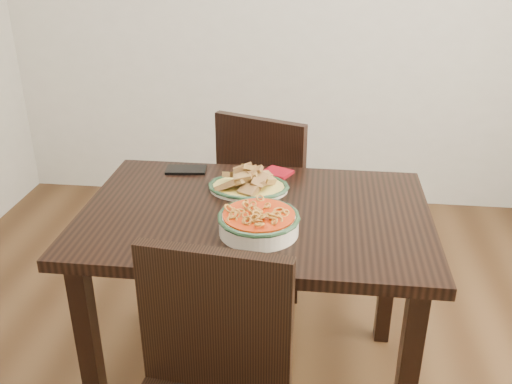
# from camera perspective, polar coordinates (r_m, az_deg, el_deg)

# --- Properties ---
(dining_table) EXTENTS (1.18, 0.79, 0.75)m
(dining_table) POSITION_cam_1_polar(r_m,az_deg,el_deg) (1.98, -0.07, -4.46)
(dining_table) COLOR black
(dining_table) RESTS_ON ground
(chair_far) EXTENTS (0.54, 0.54, 0.89)m
(chair_far) POSITION_cam_1_polar(r_m,az_deg,el_deg) (2.65, 1.43, -0.05)
(chair_far) COLOR black
(chair_far) RESTS_ON ground
(fish_plate) EXTENTS (0.29, 0.23, 0.11)m
(fish_plate) POSITION_cam_1_polar(r_m,az_deg,el_deg) (2.06, -0.75, 1.33)
(fish_plate) COLOR beige
(fish_plate) RESTS_ON dining_table
(noodle_bowl) EXTENTS (0.26, 0.26, 0.08)m
(noodle_bowl) POSITION_cam_1_polar(r_m,az_deg,el_deg) (1.78, 0.28, -2.84)
(noodle_bowl) COLOR beige
(noodle_bowl) RESTS_ON dining_table
(smartphone) EXTENTS (0.16, 0.10, 0.01)m
(smartphone) POSITION_cam_1_polar(r_m,az_deg,el_deg) (2.26, -7.00, 2.23)
(smartphone) COLOR black
(smartphone) RESTS_ON dining_table
(napkin) EXTENTS (0.13, 0.12, 0.01)m
(napkin) POSITION_cam_1_polar(r_m,az_deg,el_deg) (2.21, 2.17, 1.96)
(napkin) COLOR maroon
(napkin) RESTS_ON dining_table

